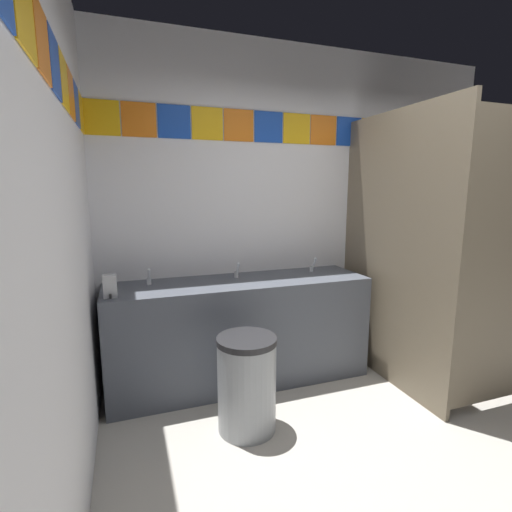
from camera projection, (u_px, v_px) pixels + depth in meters
ground_plane at (450, 484)px, 2.07m from camera, size 8.17×8.17×0.00m
wall_back at (306, 208)px, 3.51m from camera, size 3.71×0.09×2.83m
wall_side at (31, 245)px, 1.21m from camera, size 0.09×3.56×2.83m
vanity_counter at (240, 329)px, 3.13m from camera, size 2.12×0.58×0.86m
faucet_left at (149, 278)px, 2.91m from camera, size 0.04×0.10×0.14m
faucet_center at (237, 272)px, 3.14m from camera, size 0.04×0.10×0.14m
faucet_right at (313, 266)px, 3.36m from camera, size 0.04×0.10×0.14m
soap_dispenser at (110, 286)px, 2.57m from camera, size 0.09×0.09×0.16m
stall_divider at (433, 255)px, 2.87m from camera, size 0.92×1.34×2.20m
toilet at (411, 328)px, 3.56m from camera, size 0.39×0.49×0.74m
trash_bin at (247, 384)px, 2.50m from camera, size 0.40×0.40×0.65m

